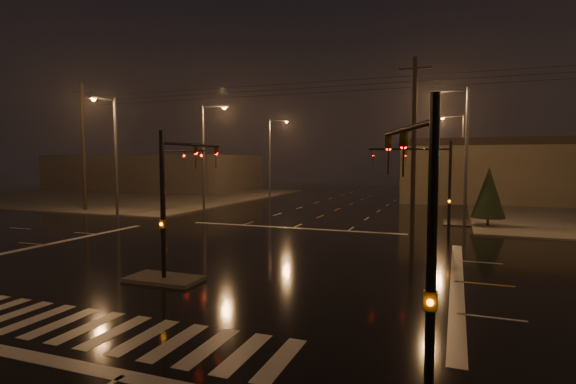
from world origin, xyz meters
The scene contains 18 objects.
ground centered at (0.00, 0.00, 0.00)m, with size 140.00×140.00×0.00m, color black.
sidewalk_nw centered at (-30.00, 30.00, 0.06)m, with size 36.00×36.00×0.12m, color #4C4944.
median_island centered at (0.00, -4.00, 0.07)m, with size 3.00×1.60×0.15m, color #4C4944.
crosswalk centered at (0.00, -9.00, 0.01)m, with size 15.00×2.60×0.01m, color beige.
stop_bar_far centered at (0.00, 11.00, 0.01)m, with size 16.00×0.50×0.01m, color beige.
commercial_block centered at (-35.00, 42.00, 2.80)m, with size 30.00×18.00×5.60m, color #3D3836.
signal_mast_median centered at (0.00, -3.07, 3.75)m, with size 0.25×4.59×6.00m.
signal_mast_ne centered at (9.50, 10.14, 3.79)m, with size 4.84×1.86×6.00m.
signal_mast_nw centered at (-9.50, 10.14, 3.79)m, with size 4.84×1.86×6.00m.
signal_mast_se centered at (10.23, -9.75, 3.71)m, with size 1.55×3.87×6.00m.
streetlight_1 centered at (-11.18, 18.00, 5.80)m, with size 2.77×0.32×10.00m.
streetlight_2 centered at (-11.18, 34.00, 5.80)m, with size 2.77×0.32×10.00m.
streetlight_3 centered at (11.18, 16.00, 5.80)m, with size 2.77×0.32×10.00m.
streetlight_4 centered at (11.18, 36.00, 5.80)m, with size 2.77×0.32×10.00m.
streetlight_5 centered at (-16.00, 11.18, 5.80)m, with size 0.32×2.77×10.00m.
utility_pole_0 centered at (-22.00, 14.00, 6.13)m, with size 2.20×0.32×12.00m.
utility_pole_1 centered at (8.00, 14.00, 6.13)m, with size 2.20×0.32×12.00m.
conifer_0 centered at (13.06, 16.27, 2.52)m, with size 2.34×2.34×4.35m.
Camera 1 is at (10.88, -18.80, 4.82)m, focal length 28.00 mm.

